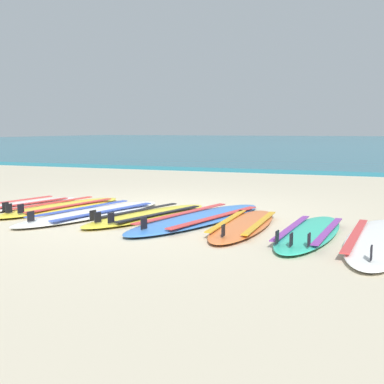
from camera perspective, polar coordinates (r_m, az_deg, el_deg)
name	(u,v)px	position (r m, az deg, el deg)	size (l,w,h in m)	color
ground_plane	(147,213)	(6.54, -5.05, -2.40)	(80.00, 80.00, 0.00)	#C1B599
sea	(348,142)	(42.25, 17.06, 5.39)	(80.00, 60.00, 0.10)	#23667A
surfboard_0	(19,205)	(7.35, -18.80, -1.42)	(0.97, 2.01, 0.18)	white
surfboard_1	(61,207)	(7.04, -14.46, -1.62)	(0.98, 2.18, 0.18)	yellow
surfboard_2	(93,213)	(6.45, -11.07, -2.32)	(1.15, 2.44, 0.18)	white
surfboard_3	(148,215)	(6.19, -4.93, -2.61)	(1.09, 2.15, 0.18)	yellow
surfboard_4	(199,218)	(5.96, 0.81, -2.95)	(1.25, 2.63, 0.18)	#3875CC
surfboard_5	(243,225)	(5.58, 5.79, -3.67)	(0.55, 2.04, 0.18)	orange
surfboard_6	(309,233)	(5.28, 13.01, -4.45)	(0.63, 2.07, 0.18)	#2DB793
surfboard_7	(379,240)	(5.10, 20.19, -5.11)	(0.70, 2.38, 0.18)	white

